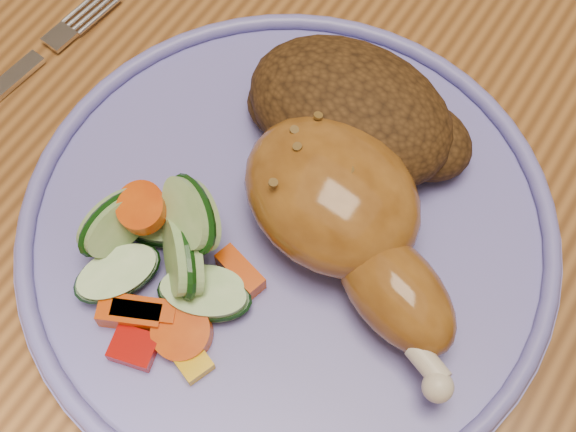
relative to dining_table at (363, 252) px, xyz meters
The scene contains 7 objects.
dining_table is the anchor object (origin of this frame).
plate 0.11m from the dining_table, 117.92° to the right, with size 0.30×0.30×0.01m, color #6D68C0.
plate_rim 0.12m from the dining_table, 117.92° to the right, with size 0.30×0.30×0.01m, color #6D68C0.
chicken_leg 0.13m from the dining_table, 87.18° to the right, with size 0.16×0.12×0.06m.
rice_pilaf 0.12m from the dining_table, 144.08° to the left, with size 0.13×0.09×0.05m.
vegetable_pile 0.17m from the dining_table, 122.04° to the right, with size 0.11×0.11×0.05m.
fork 0.25m from the dining_table, 166.35° to the right, with size 0.03×0.15×0.00m.
Camera 1 is at (0.08, -0.22, 1.16)m, focal length 50.00 mm.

